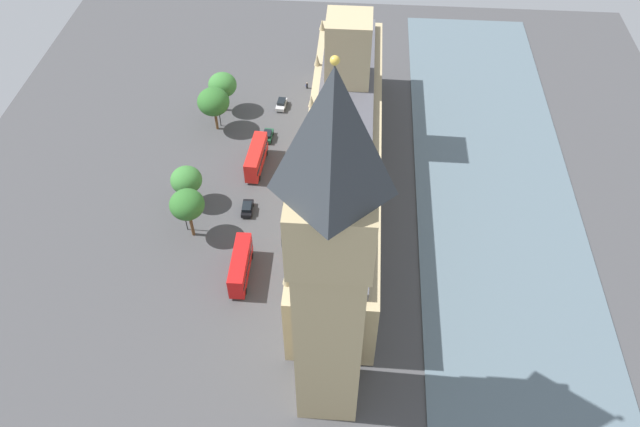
{
  "coord_description": "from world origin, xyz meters",
  "views": [
    {
      "loc": [
        -4.04,
        82.33,
        80.74
      ],
      "look_at": [
        1.0,
        14.53,
        8.43
      ],
      "focal_mm": 34.22,
      "sensor_mm": 36.0,
      "label": 1
    }
  ],
  "objects_px": {
    "pedestrian_opposite_hall": "(307,86)",
    "street_lamp_slot_10": "(218,108)",
    "plane_tree_under_trees": "(213,102)",
    "plane_tree_corner": "(187,205)",
    "car_black_kerbside": "(247,208)",
    "double_decker_bus_far_end": "(240,265)",
    "parliament_building": "(343,151)",
    "street_lamp_slot_11": "(184,213)",
    "plane_tree_trailing": "(222,85)",
    "plane_tree_near_tower": "(186,180)",
    "car_dark_green_by_river_gate": "(268,135)",
    "clock_tower": "(330,269)",
    "double_decker_bus_leading": "(256,157)",
    "car_silver_midblock": "(281,104)"
  },
  "relations": [
    {
      "from": "plane_tree_near_tower",
      "to": "street_lamp_slot_10",
      "type": "relative_size",
      "value": 1.23
    },
    {
      "from": "plane_tree_under_trees",
      "to": "plane_tree_corner",
      "type": "distance_m",
      "value": 29.52
    },
    {
      "from": "clock_tower",
      "to": "plane_tree_trailing",
      "type": "bearing_deg",
      "value": -67.65
    },
    {
      "from": "plane_tree_corner",
      "to": "plane_tree_trailing",
      "type": "xyz_separation_m",
      "value": [
        0.79,
        -35.91,
        -1.08
      ]
    },
    {
      "from": "pedestrian_opposite_hall",
      "to": "plane_tree_trailing",
      "type": "distance_m",
      "value": 20.08
    },
    {
      "from": "parliament_building",
      "to": "street_lamp_slot_10",
      "type": "relative_size",
      "value": 11.12
    },
    {
      "from": "plane_tree_trailing",
      "to": "double_decker_bus_leading",
      "type": "bearing_deg",
      "value": 118.06
    },
    {
      "from": "double_decker_bus_leading",
      "to": "double_decker_bus_far_end",
      "type": "height_order",
      "value": "same"
    },
    {
      "from": "double_decker_bus_leading",
      "to": "plane_tree_near_tower",
      "type": "distance_m",
      "value": 15.4
    },
    {
      "from": "clock_tower",
      "to": "car_black_kerbside",
      "type": "xyz_separation_m",
      "value": [
        16.94,
        -34.39,
        -27.56
      ]
    },
    {
      "from": "plane_tree_corner",
      "to": "double_decker_bus_far_end",
      "type": "bearing_deg",
      "value": 140.13
    },
    {
      "from": "plane_tree_corner",
      "to": "double_decker_bus_leading",
      "type": "bearing_deg",
      "value": -115.32
    },
    {
      "from": "car_black_kerbside",
      "to": "plane_tree_under_trees",
      "type": "distance_m",
      "value": 26.03
    },
    {
      "from": "car_silver_midblock",
      "to": "double_decker_bus_leading",
      "type": "relative_size",
      "value": 0.41
    },
    {
      "from": "parliament_building",
      "to": "car_black_kerbside",
      "type": "bearing_deg",
      "value": 27.01
    },
    {
      "from": "street_lamp_slot_10",
      "to": "double_decker_bus_leading",
      "type": "bearing_deg",
      "value": 127.75
    },
    {
      "from": "car_black_kerbside",
      "to": "clock_tower",
      "type": "bearing_deg",
      "value": -66.01
    },
    {
      "from": "car_black_kerbside",
      "to": "double_decker_bus_far_end",
      "type": "bearing_deg",
      "value": -87.04
    },
    {
      "from": "plane_tree_corner",
      "to": "street_lamp_slot_11",
      "type": "distance_m",
      "value": 3.76
    },
    {
      "from": "clock_tower",
      "to": "car_silver_midblock",
      "type": "relative_size",
      "value": 12.73
    },
    {
      "from": "pedestrian_opposite_hall",
      "to": "plane_tree_trailing",
      "type": "bearing_deg",
      "value": 99.31
    },
    {
      "from": "plane_tree_trailing",
      "to": "street_lamp_slot_11",
      "type": "xyz_separation_m",
      "value": [
        0.53,
        34.83,
        -2.27
      ]
    },
    {
      "from": "parliament_building",
      "to": "double_decker_bus_far_end",
      "type": "xyz_separation_m",
      "value": [
        15.48,
        23.06,
        -5.7
      ]
    },
    {
      "from": "clock_tower",
      "to": "pedestrian_opposite_hall",
      "type": "bearing_deg",
      "value": -82.61
    },
    {
      "from": "plane_tree_under_trees",
      "to": "street_lamp_slot_11",
      "type": "xyz_separation_m",
      "value": [
        -0.08,
        28.4,
        -2.68
      ]
    },
    {
      "from": "street_lamp_slot_10",
      "to": "street_lamp_slot_11",
      "type": "bearing_deg",
      "value": 89.05
    },
    {
      "from": "pedestrian_opposite_hall",
      "to": "street_lamp_slot_11",
      "type": "height_order",
      "value": "street_lamp_slot_11"
    },
    {
      "from": "plane_tree_near_tower",
      "to": "street_lamp_slot_10",
      "type": "distance_m",
      "value": 22.83
    },
    {
      "from": "pedestrian_opposite_hall",
      "to": "street_lamp_slot_10",
      "type": "distance_m",
      "value": 22.76
    },
    {
      "from": "plane_tree_under_trees",
      "to": "street_lamp_slot_11",
      "type": "bearing_deg",
      "value": 90.17
    },
    {
      "from": "double_decker_bus_far_end",
      "to": "pedestrian_opposite_hall",
      "type": "bearing_deg",
      "value": 82.6
    },
    {
      "from": "street_lamp_slot_11",
      "to": "plane_tree_trailing",
      "type": "bearing_deg",
      "value": -90.86
    },
    {
      "from": "car_black_kerbside",
      "to": "plane_tree_near_tower",
      "type": "bearing_deg",
      "value": 169.9
    },
    {
      "from": "plane_tree_trailing",
      "to": "car_black_kerbside",
      "type": "bearing_deg",
      "value": 107.57
    },
    {
      "from": "car_dark_green_by_river_gate",
      "to": "pedestrian_opposite_hall",
      "type": "distance_m",
      "value": 19.4
    },
    {
      "from": "double_decker_bus_far_end",
      "to": "street_lamp_slot_10",
      "type": "relative_size",
      "value": 1.59
    },
    {
      "from": "plane_tree_corner",
      "to": "car_silver_midblock",
      "type": "bearing_deg",
      "value": -106.42
    },
    {
      "from": "clock_tower",
      "to": "car_dark_green_by_river_gate",
      "type": "height_order",
      "value": "clock_tower"
    },
    {
      "from": "car_dark_green_by_river_gate",
      "to": "street_lamp_slot_10",
      "type": "height_order",
      "value": "street_lamp_slot_10"
    },
    {
      "from": "street_lamp_slot_10",
      "to": "car_black_kerbside",
      "type": "bearing_deg",
      "value": 111.28
    },
    {
      "from": "double_decker_bus_leading",
      "to": "street_lamp_slot_11",
      "type": "distance_m",
      "value": 19.89
    },
    {
      "from": "car_silver_midblock",
      "to": "plane_tree_near_tower",
      "type": "bearing_deg",
      "value": 70.42
    },
    {
      "from": "plane_tree_under_trees",
      "to": "plane_tree_corner",
      "type": "xyz_separation_m",
      "value": [
        -1.4,
        29.48,
        0.68
      ]
    },
    {
      "from": "car_dark_green_by_river_gate",
      "to": "car_silver_midblock",
      "type": "bearing_deg",
      "value": 84.5
    },
    {
      "from": "plane_tree_near_tower",
      "to": "street_lamp_slot_11",
      "type": "distance_m",
      "value": 6.85
    },
    {
      "from": "double_decker_bus_leading",
      "to": "street_lamp_slot_11",
      "type": "bearing_deg",
      "value": 63.26
    },
    {
      "from": "clock_tower",
      "to": "car_black_kerbside",
      "type": "height_order",
      "value": "clock_tower"
    },
    {
      "from": "double_decker_bus_far_end",
      "to": "plane_tree_near_tower",
      "type": "height_order",
      "value": "plane_tree_near_tower"
    },
    {
      "from": "pedestrian_opposite_hall",
      "to": "plane_tree_trailing",
      "type": "relative_size",
      "value": 0.17
    },
    {
      "from": "plane_tree_corner",
      "to": "car_black_kerbside",
      "type": "bearing_deg",
      "value": -144.21
    }
  ]
}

